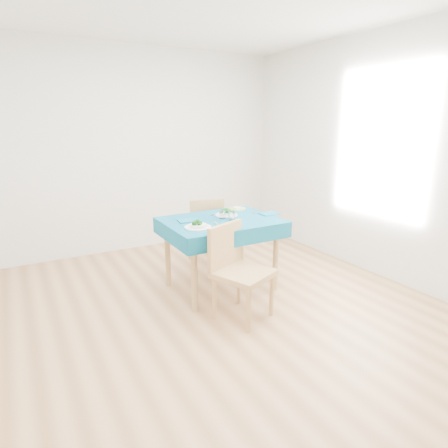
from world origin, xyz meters
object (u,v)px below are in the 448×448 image
bowl_near (198,224)px  side_plate (237,209)px  chair_near (244,259)px  bowl_far (227,212)px  chair_far (204,224)px  table (221,254)px

bowl_near → side_plate: bowl_near is taller
side_plate → bowl_near: bearing=-146.1°
chair_near → bowl_near: chair_near is taller
bowl_far → chair_far: bearing=85.1°
chair_far → chair_near: bearing=92.2°
table → side_plate: size_ratio=5.69×
table → bowl_far: 0.45m
table → side_plate: 0.64m
chair_near → bowl_near: size_ratio=4.46×
table → bowl_near: (-0.34, -0.17, 0.42)m
table → bowl_near: size_ratio=4.51×
bowl_far → side_plate: 0.33m
side_plate → table: bearing=-140.4°
bowl_far → chair_near: bearing=-109.5°
chair_far → side_plate: size_ratio=5.05×
chair_near → bowl_far: chair_near is taller
bowl_far → side_plate: bearing=38.8°
bowl_near → chair_near: bearing=-66.8°
table → bowl_far: bowl_far is taller
table → chair_far: size_ratio=1.13×
chair_near → bowl_far: size_ratio=4.69×
chair_far → bowl_near: (-0.54, -0.94, 0.29)m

